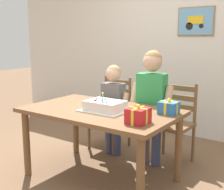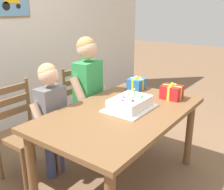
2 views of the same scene
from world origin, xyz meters
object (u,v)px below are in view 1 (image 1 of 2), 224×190
object	(u,v)px
birthday_cake	(105,106)
chair_right	(173,123)
gift_box_beside_cake	(138,116)
child_younger	(113,101)
chair_left	(111,112)
child_older	(152,97)
gift_box_red_large	(169,108)
dining_table	(100,118)

from	to	relation	value
birthday_cake	chair_right	distance (m)	0.96
birthday_cake	gift_box_beside_cake	world-z (taller)	birthday_cake
gift_box_beside_cake	child_younger	size ratio (longest dim) A/B	0.17
chair_left	child_older	world-z (taller)	child_older
chair_left	child_older	bearing A→B (deg)	-16.96
child_older	child_younger	distance (m)	0.53
gift_box_beside_cake	chair_left	xyz separation A→B (m)	(-0.98, 1.02, -0.33)
birthday_cake	gift_box_red_large	distance (m)	0.60
birthday_cake	child_younger	size ratio (longest dim) A/B	0.40
gift_box_red_large	chair_left	xyz separation A→B (m)	(-1.06, 0.58, -0.32)
gift_box_beside_cake	gift_box_red_large	bearing A→B (deg)	80.37
dining_table	chair_left	size ratio (longest dim) A/B	1.64
birthday_cake	child_older	bearing A→B (deg)	74.56
gift_box_beside_cake	chair_right	distance (m)	1.07
chair_left	gift_box_red_large	bearing A→B (deg)	-28.66
birthday_cake	chair_right	bearing A→B (deg)	67.28
gift_box_beside_cake	dining_table	bearing A→B (deg)	159.04
chair_left	gift_box_beside_cake	bearing A→B (deg)	-45.95
birthday_cake	child_younger	world-z (taller)	child_younger
gift_box_red_large	chair_left	size ratio (longest dim) A/B	0.18
child_younger	birthday_cake	bearing A→B (deg)	-61.74
dining_table	birthday_cake	distance (m)	0.17
gift_box_beside_cake	chair_right	world-z (taller)	chair_right
birthday_cake	chair_left	bearing A→B (deg)	121.46
chair_left	child_older	xyz separation A→B (m)	(0.69, -0.21, 0.32)
dining_table	chair_right	xyz separation A→B (m)	(0.43, 0.80, -0.17)
chair_left	chair_right	size ratio (longest dim) A/B	1.00
child_older	child_younger	xyz separation A→B (m)	(-0.51, 0.00, -0.11)
chair_right	child_younger	bearing A→B (deg)	-163.14
gift_box_beside_cake	chair_left	world-z (taller)	chair_left
dining_table	gift_box_red_large	xyz separation A→B (m)	(0.62, 0.23, 0.15)
birthday_cake	gift_box_beside_cake	distance (m)	0.50
dining_table	child_younger	xyz separation A→B (m)	(-0.26, 0.60, 0.04)
dining_table	gift_box_beside_cake	xyz separation A→B (m)	(0.55, -0.21, 0.16)
birthday_cake	chair_left	distance (m)	1.03
gift_box_red_large	child_younger	bearing A→B (deg)	157.34
gift_box_beside_cake	child_younger	xyz separation A→B (m)	(-0.81, 0.81, -0.12)
birthday_cake	child_older	size ratio (longest dim) A/B	0.34
gift_box_red_large	child_younger	distance (m)	0.96
gift_box_red_large	chair_right	size ratio (longest dim) A/B	0.18
gift_box_red_large	child_older	bearing A→B (deg)	135.06
chair_right	child_younger	world-z (taller)	child_younger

